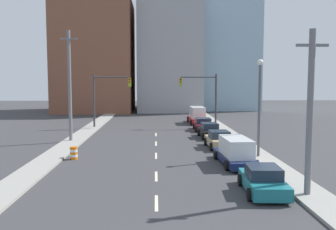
% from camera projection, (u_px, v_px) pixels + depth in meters
% --- Properties ---
extents(sidewalk_left, '(2.05, 89.52, 0.16)m').
position_uv_depth(sidewalk_left, '(102.00, 120.00, 55.20)').
color(sidewalk_left, gray).
rests_on(sidewalk_left, ground).
extents(sidewalk_right, '(2.05, 89.52, 0.16)m').
position_uv_depth(sidewalk_right, '(209.00, 120.00, 55.72)').
color(sidewalk_right, gray).
rests_on(sidewalk_right, ground).
extents(lane_stripe_at_7m, '(0.16, 2.40, 0.01)m').
position_uv_depth(lane_stripe_at_7m, '(156.00, 203.00, 18.13)').
color(lane_stripe_at_7m, beige).
rests_on(lane_stripe_at_7m, ground).
extents(lane_stripe_at_12m, '(0.16, 2.40, 0.01)m').
position_uv_depth(lane_stripe_at_12m, '(156.00, 176.00, 23.16)').
color(lane_stripe_at_12m, beige).
rests_on(lane_stripe_at_12m, ground).
extents(lane_stripe_at_19m, '(0.16, 2.40, 0.01)m').
position_uv_depth(lane_stripe_at_19m, '(156.00, 156.00, 29.51)').
color(lane_stripe_at_19m, beige).
rests_on(lane_stripe_at_19m, ground).
extents(lane_stripe_at_24m, '(0.16, 2.40, 0.01)m').
position_uv_depth(lane_stripe_at_24m, '(156.00, 144.00, 35.16)').
color(lane_stripe_at_24m, beige).
rests_on(lane_stripe_at_24m, ground).
extents(lane_stripe_at_30m, '(0.16, 2.40, 0.01)m').
position_uv_depth(lane_stripe_at_30m, '(156.00, 135.00, 40.98)').
color(lane_stripe_at_30m, beige).
rests_on(lane_stripe_at_30m, ground).
extents(building_brick_left, '(14.00, 16.00, 20.80)m').
position_uv_depth(building_brick_left, '(96.00, 57.00, 71.61)').
color(building_brick_left, brown).
rests_on(building_brick_left, ground).
extents(building_office_center, '(12.00, 20.00, 27.14)m').
position_uv_depth(building_office_center, '(169.00, 43.00, 75.76)').
color(building_office_center, '#99999E').
rests_on(building_office_center, ground).
extents(building_glass_right, '(13.00, 20.00, 26.44)m').
position_uv_depth(building_glass_right, '(220.00, 46.00, 80.15)').
color(building_glass_right, '#99B7CC').
rests_on(building_glass_right, ground).
extents(traffic_signal_left, '(4.74, 0.35, 6.73)m').
position_uv_depth(traffic_signal_left, '(104.00, 93.00, 46.35)').
color(traffic_signal_left, '#38383D').
rests_on(traffic_signal_left, ground).
extents(traffic_signal_right, '(4.74, 0.35, 6.73)m').
position_uv_depth(traffic_signal_right, '(206.00, 93.00, 46.76)').
color(traffic_signal_right, '#38383D').
rests_on(traffic_signal_right, ground).
extents(utility_pole_right_near, '(1.60, 0.32, 8.45)m').
position_uv_depth(utility_pole_right_near, '(310.00, 112.00, 18.68)').
color(utility_pole_right_near, slate).
rests_on(utility_pole_right_near, ground).
extents(utility_pole_left_mid, '(1.60, 0.32, 10.64)m').
position_uv_depth(utility_pole_left_mid, '(70.00, 85.00, 35.63)').
color(utility_pole_left_mid, slate).
rests_on(utility_pole_left_mid, ground).
extents(traffic_barrel, '(0.56, 0.56, 0.95)m').
position_uv_depth(traffic_barrel, '(74.00, 153.00, 28.13)').
color(traffic_barrel, orange).
rests_on(traffic_barrel, ground).
extents(street_lamp, '(0.44, 0.44, 7.50)m').
position_uv_depth(street_lamp, '(259.00, 101.00, 28.19)').
color(street_lamp, '#4C4C51').
rests_on(street_lamp, ground).
extents(sedan_teal, '(2.35, 4.49, 1.43)m').
position_uv_depth(sedan_teal, '(263.00, 181.00, 19.69)').
color(sedan_teal, '#196B75').
rests_on(sedan_teal, ground).
extents(box_truck_navy, '(2.42, 5.89, 1.92)m').
position_uv_depth(box_truck_navy, '(235.00, 152.00, 26.29)').
color(box_truck_navy, '#141E47').
rests_on(box_truck_navy, ground).
extents(sedan_tan, '(2.28, 4.40, 1.51)m').
position_uv_depth(sedan_tan, '(219.00, 140.00, 32.92)').
color(sedan_tan, tan).
rests_on(sedan_tan, ground).
extents(sedan_black, '(2.20, 4.61, 1.53)m').
position_uv_depth(sedan_black, '(210.00, 131.00, 38.74)').
color(sedan_black, black).
rests_on(sedan_black, ground).
extents(sedan_maroon, '(2.22, 4.68, 1.46)m').
position_uv_depth(sedan_maroon, '(203.00, 125.00, 44.44)').
color(sedan_maroon, maroon).
rests_on(sedan_maroon, ground).
extents(box_truck_red, '(2.43, 6.41, 2.29)m').
position_uv_depth(box_truck_red, '(197.00, 116.00, 51.53)').
color(box_truck_red, red).
rests_on(box_truck_red, ground).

